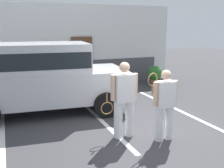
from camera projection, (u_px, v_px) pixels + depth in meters
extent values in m
plane|color=#38383A|center=(149.00, 137.00, 5.97)|extent=(40.00, 40.00, 0.00)
cube|color=silver|center=(2.00, 134.00, 6.12)|extent=(0.12, 4.40, 0.01)
cube|color=silver|center=(100.00, 119.00, 7.07)|extent=(0.12, 4.40, 0.01)
cube|color=silver|center=(175.00, 108.00, 8.02)|extent=(0.12, 4.40, 0.01)
cube|color=white|center=(79.00, 46.00, 10.85)|extent=(8.57, 0.30, 3.43)
cube|color=#4C4C51|center=(81.00, 74.00, 10.92)|extent=(7.20, 0.10, 1.10)
cube|color=brown|center=(82.00, 62.00, 10.82)|extent=(0.90, 0.06, 2.10)
cube|color=#B7B7BC|center=(47.00, 86.00, 7.57)|extent=(4.78, 2.41, 0.90)
cube|color=#B7B7BC|center=(36.00, 57.00, 7.31)|extent=(3.08, 2.08, 0.80)
cube|color=black|center=(37.00, 58.00, 7.32)|extent=(3.02, 2.09, 0.44)
cylinder|color=black|center=(92.00, 89.00, 8.98)|extent=(0.74, 0.34, 0.72)
cylinder|color=black|center=(106.00, 105.00, 7.20)|extent=(0.74, 0.34, 0.72)
cylinder|color=white|center=(130.00, 118.00, 5.94)|extent=(0.20, 0.20, 0.85)
cylinder|color=white|center=(118.00, 120.00, 5.84)|extent=(0.20, 0.20, 0.85)
cube|color=white|center=(124.00, 88.00, 5.73)|extent=(0.44, 0.29, 0.63)
sphere|color=beige|center=(125.00, 67.00, 5.63)|extent=(0.23, 0.23, 0.23)
cylinder|color=beige|center=(135.00, 86.00, 5.82)|extent=(0.11, 0.11, 0.58)
cylinder|color=beige|center=(113.00, 88.00, 5.63)|extent=(0.11, 0.11, 0.58)
torus|color=olive|center=(107.00, 108.00, 5.74)|extent=(0.37, 0.04, 0.37)
cylinder|color=olive|center=(107.00, 98.00, 5.68)|extent=(0.03, 0.03, 0.20)
cylinder|color=white|center=(169.00, 123.00, 5.79)|extent=(0.18, 0.18, 0.78)
cylinder|color=white|center=(159.00, 124.00, 5.69)|extent=(0.18, 0.18, 0.78)
cube|color=white|center=(165.00, 94.00, 5.59)|extent=(0.40, 0.26, 0.58)
sphere|color=beige|center=(166.00, 75.00, 5.50)|extent=(0.21, 0.21, 0.21)
cylinder|color=beige|center=(175.00, 92.00, 5.67)|extent=(0.10, 0.10, 0.53)
cylinder|color=beige|center=(155.00, 94.00, 5.50)|extent=(0.10, 0.10, 0.53)
torus|color=olive|center=(153.00, 80.00, 5.46)|extent=(0.29, 0.10, 0.29)
cylinder|color=olive|center=(152.00, 90.00, 5.51)|extent=(0.03, 0.03, 0.20)
cylinder|color=brown|center=(154.00, 82.00, 11.30)|extent=(0.41, 0.41, 0.25)
sphere|color=#2D6B28|center=(155.00, 73.00, 11.21)|extent=(0.63, 0.63, 0.63)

